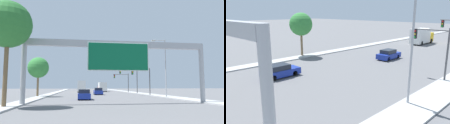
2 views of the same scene
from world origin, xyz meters
TOP-DOWN VIEW (x-y plane):
  - sidewalk_right at (11.25, 60.00)m, footprint 3.00×120.00m
  - median_strip_left at (-10.75, 60.00)m, footprint 2.00×120.00m
  - sign_gantry at (0.00, 17.91)m, footprint 20.43×0.73m
  - car_far_right at (0.00, 43.25)m, footprint 1.83×4.38m
  - car_near_right at (-3.50, 26.31)m, footprint 1.76×4.37m
  - truck_box_primary at (3.50, 68.11)m, footprint 2.40×8.04m
  - truck_box_secondary at (-3.50, 62.36)m, footprint 2.35×7.62m
  - traffic_light_near_intersection at (8.91, 38.00)m, footprint 4.10×0.32m
  - traffic_light_mid_block at (8.73, 48.00)m, footprint 4.83×0.32m
  - traffic_light_far_intersection at (8.69, 58.00)m, footprint 4.66×0.32m
  - palm_tree_foreground at (-10.83, 15.27)m, footprint 4.38×4.38m
  - palm_tree_background at (-11.55, 35.13)m, footprint 3.72×3.72m
  - street_lamp_right at (10.08, 29.70)m, footprint 2.49×0.28m

SIDE VIEW (x-z plane):
  - sidewalk_right at x=11.25m, z-range 0.00..0.15m
  - median_strip_left at x=-10.75m, z-range 0.00..0.15m
  - car_near_right at x=-3.50m, z-range -0.04..1.43m
  - car_far_right at x=0.00m, z-range -0.05..1.48m
  - truck_box_primary at x=3.50m, z-range 0.03..3.12m
  - truck_box_secondary at x=-3.50m, z-range 0.02..3.50m
  - traffic_light_far_intersection at x=8.69m, z-range 1.03..6.63m
  - traffic_light_near_intersection at x=8.91m, z-range 0.99..6.67m
  - traffic_light_mid_block at x=8.73m, z-range 1.14..7.52m
  - palm_tree_background at x=-11.55m, z-range 1.66..8.77m
  - sign_gantry at x=0.00m, z-range 2.00..8.92m
  - street_lamp_right at x=10.08m, z-range 0.79..10.72m
  - palm_tree_foreground at x=-10.83m, z-range 2.68..12.53m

